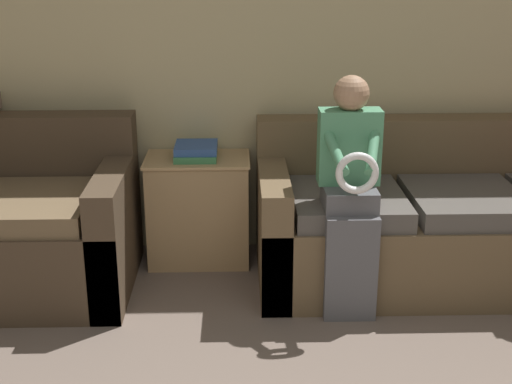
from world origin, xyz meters
TOP-DOWN VIEW (x-y plane):
  - wall_back at (0.00, 2.86)m, footprint 7.93×0.06m
  - couch_main at (1.06, 2.35)m, footprint 2.25×0.91m
  - child_left_seated at (0.39, 1.98)m, footprint 0.32×0.38m
  - side_shelf at (-0.41, 2.61)m, footprint 0.62×0.40m
  - book_stack at (-0.42, 2.62)m, footprint 0.25×0.29m

SIDE VIEW (x-z plane):
  - couch_main at x=1.06m, z-range -0.11..0.76m
  - side_shelf at x=-0.41m, z-range 0.01..0.66m
  - child_left_seated at x=0.39m, z-range 0.06..1.29m
  - book_stack at x=-0.42m, z-range 0.65..0.73m
  - wall_back at x=0.00m, z-range 0.00..2.55m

